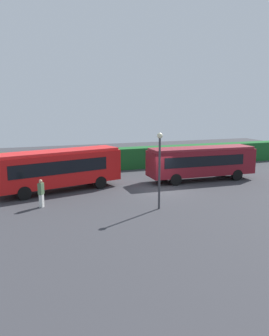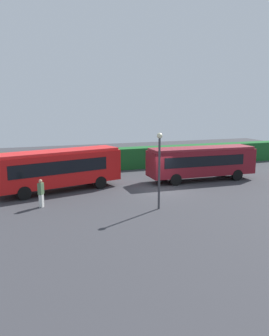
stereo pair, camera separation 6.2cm
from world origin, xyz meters
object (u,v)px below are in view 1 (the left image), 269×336
(bus_red, at_px, (58,168))
(person_far, at_px, (185,164))
(person_left, at_px, (22,174))
(lamppost, at_px, (160,161))
(bus_maroon, at_px, (201,161))
(person_center, at_px, (41,192))
(person_right, at_px, (46,172))

(bus_red, xyz_separation_m, person_far, (12.49, 2.70, -0.93))
(person_left, xyz_separation_m, lamppost, (8.05, -9.96, 2.17))
(bus_maroon, bearing_deg, person_far, 90.34)
(bus_maroon, height_order, person_left, bus_maroon)
(person_left, bearing_deg, bus_maroon, 106.39)
(person_center, xyz_separation_m, lamppost, (7.17, -3.00, 2.15))
(person_far, xyz_separation_m, lamppost, (-7.05, -9.70, 2.24))
(bus_red, height_order, person_far, bus_red)
(person_right, xyz_separation_m, lamppost, (6.07, -10.02, 2.19))
(person_left, height_order, person_center, person_center)
(bus_red, xyz_separation_m, bus_maroon, (12.42, -0.39, -0.12))
(person_center, height_order, lamppost, lamppost)
(person_right, bearing_deg, bus_maroon, 56.85)
(bus_maroon, xyz_separation_m, person_right, (-13.06, 3.42, -0.77))
(person_left, distance_m, person_right, 1.98)
(bus_maroon, relative_size, person_right, 5.45)
(person_right, bearing_deg, person_left, -106.71)
(lamppost, bearing_deg, bus_maroon, 43.38)
(person_right, relative_size, lamppost, 0.36)
(person_center, xyz_separation_m, person_right, (1.09, 7.02, -0.05))
(bus_maroon, relative_size, lamppost, 1.97)
(bus_maroon, height_order, person_center, bus_maroon)
(bus_maroon, xyz_separation_m, person_left, (-15.03, 3.36, -0.75))
(bus_red, relative_size, person_center, 5.43)
(person_far, relative_size, lamppost, 0.35)
(bus_maroon, distance_m, person_center, 14.62)
(bus_red, xyz_separation_m, person_center, (-1.73, -4.00, -0.84))
(bus_maroon, bearing_deg, person_center, -164.17)
(person_center, bearing_deg, person_right, -64.59)
(person_left, relative_size, person_far, 1.07)
(person_right, distance_m, person_far, 13.13)
(person_left, bearing_deg, person_right, 120.75)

